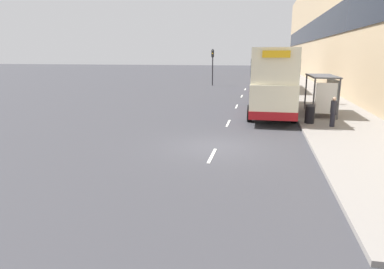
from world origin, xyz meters
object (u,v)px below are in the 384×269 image
Objects in this scene: pedestrian_at_shelter at (333,112)px; traffic_light_far_kerb at (213,61)px; bus_shelter at (325,88)px; car_0 at (269,71)px; pedestrian_1 at (319,93)px; pedestrian_3 at (336,101)px; double_decker_bus_ahead at (269,69)px; car_1 at (266,67)px; car_2 at (264,69)px; litter_bin at (310,114)px; double_decker_bus_near at (272,79)px; pedestrian_2 at (331,93)px.

traffic_light_far_kerb is at bearing 112.03° from pedestrian_at_shelter.
car_0 is (-2.78, 41.93, -0.99)m from bus_shelter.
pedestrian_1 is 0.93× the size of pedestrian_3.
double_decker_bus_ahead is 2.60× the size of car_1.
car_0 is (0.44, 25.59, -1.40)m from double_decker_bus_ahead.
car_0 is 19.79m from car_1.
bus_shelter reaches higher than car_2.
bus_shelter is 0.39× the size of double_decker_bus_ahead.
litter_bin is at bearing -121.94° from pedestrian_3.
pedestrian_3 is (3.52, -41.85, 0.15)m from car_0.
pedestrian_at_shelter is (3.00, -65.54, 0.07)m from car_1.
car_0 is at bearing 95.09° from pedestrian_1.
double_decker_bus_near is at bearing -89.77° from car_2.
car_2 is 0.87× the size of traffic_light_far_kerb.
car_1 reaches higher than pedestrian_at_shelter.
pedestrian_at_shelter is at bearing -93.86° from pedestrian_1.
pedestrian_1 is (0.47, 5.34, -0.90)m from bus_shelter.
car_1 is at bearing 80.21° from traffic_light_far_kerb.
traffic_light_far_kerb is (-7.39, -20.98, 2.19)m from car_0.
pedestrian_3 reaches higher than pedestrian_2.
traffic_light_far_kerb is (-10.91, 20.87, 2.05)m from pedestrian_3.
double_decker_bus_near is 6.49× the size of pedestrian_2.
double_decker_bus_near is at bearing 123.69° from pedestrian_at_shelter.
double_decker_bus_ahead is at bearing 101.17° from bus_shelter.
car_1 reaches higher than litter_bin.
car_1 is at bearing 94.54° from pedestrian_2.
double_decker_bus_ahead is 36.65m from car_2.
pedestrian_at_shelter is 1.52× the size of litter_bin.
pedestrian_at_shelter is (3.36, -56.78, 0.10)m from car_2.
bus_shelter is 42.03m from car_0.
traffic_light_far_kerb reaches higher than double_decker_bus_near.
pedestrian_3 is (0.26, -5.27, 0.06)m from pedestrian_1.
litter_bin is (-1.70, -8.41, -0.31)m from pedestrian_1.
double_decker_bus_near is 52.07m from car_2.
car_2 is (-0.72, 11.03, -0.03)m from car_0.
pedestrian_at_shelter is (3.15, -4.73, -1.33)m from double_decker_bus_near.
car_2 is at bearing 78.24° from traffic_light_far_kerb.
bus_shelter is 61.80m from car_1.
bus_shelter is at bearing -86.20° from car_0.
double_decker_bus_ahead is 25.63m from car_0.
litter_bin is (-2.57, -8.23, -0.34)m from pedestrian_2.
pedestrian_3 is (-0.62, -5.09, 0.02)m from pedestrian_2.
pedestrian_2 is (0.88, -0.17, 0.04)m from pedestrian_1.
pedestrian_1 is at bearing 86.14° from pedestrian_at_shelter.
pedestrian_3 is at bearing -76.31° from double_decker_bus_ahead.
bus_shelter is 1.12m from pedestrian_3.
car_1 is at bearing 92.91° from bus_shelter.
car_0 reaches higher than pedestrian_1.
traffic_light_far_kerb is (-6.88, 20.05, 0.80)m from double_decker_bus_near.
double_decker_bus_near is 21.21m from traffic_light_far_kerb.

